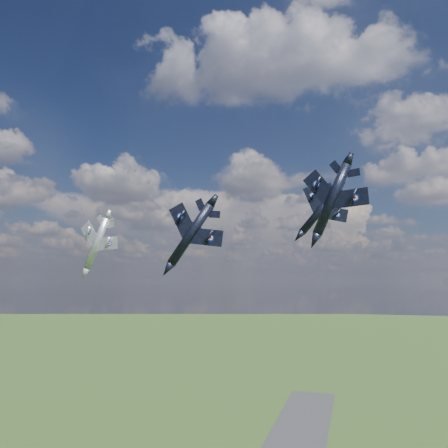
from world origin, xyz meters
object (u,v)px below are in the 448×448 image
(jet_right_navy, at_px, (332,199))
(jet_high_navy, at_px, (320,210))
(jet_left_silver, at_px, (97,243))
(jet_lead_navy, at_px, (191,234))

(jet_right_navy, distance_m, jet_high_navy, 40.22)
(jet_right_navy, height_order, jet_left_silver, jet_right_navy)
(jet_high_navy, relative_size, jet_left_silver, 1.00)
(jet_right_navy, xyz_separation_m, jet_left_silver, (-51.31, 30.21, -1.51))
(jet_lead_navy, distance_m, jet_right_navy, 27.45)
(jet_lead_navy, height_order, jet_left_silver, jet_lead_navy)
(jet_right_navy, relative_size, jet_left_silver, 0.75)
(jet_lead_navy, xyz_separation_m, jet_right_navy, (23.38, -14.24, 1.99))
(jet_lead_navy, xyz_separation_m, jet_high_navy, (19.36, 25.44, 7.14))
(jet_lead_navy, height_order, jet_right_navy, jet_right_navy)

